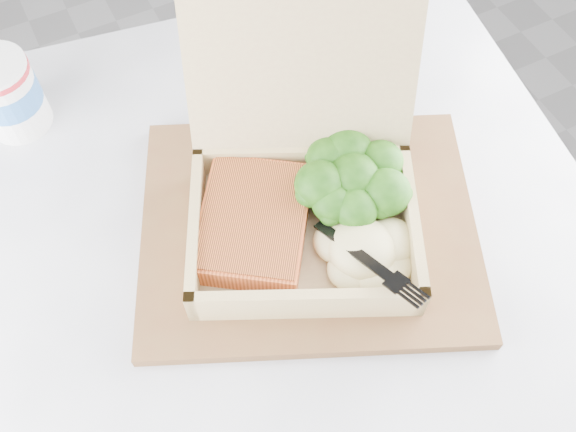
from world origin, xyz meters
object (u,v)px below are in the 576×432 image
serving_tray (309,228)px  takeout_container (303,180)px  paper_cup (6,93)px  cafe_table (271,315)px

serving_tray → takeout_container: size_ratio=1.12×
serving_tray → takeout_container: takeout_container is taller
serving_tray → paper_cup: paper_cup is taller
cafe_table → paper_cup: paper_cup is taller
cafe_table → paper_cup: (-0.18, 0.28, 0.23)m
cafe_table → serving_tray: bearing=-0.4°
cafe_table → takeout_container: bearing=22.7°
cafe_table → paper_cup: bearing=122.9°
serving_tray → takeout_container: bearing=81.4°
serving_tray → paper_cup: bearing=129.3°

